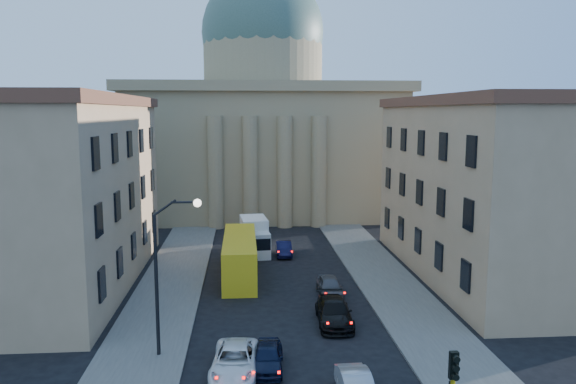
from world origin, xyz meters
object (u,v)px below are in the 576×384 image
(street_lamp, at_px, (166,264))
(city_bus, at_px, (240,255))
(car_left_near, at_px, (268,357))
(box_truck, at_px, (255,237))

(street_lamp, distance_m, city_bus, 16.14)
(street_lamp, bearing_deg, car_left_near, -19.85)
(street_lamp, height_order, city_bus, street_lamp)
(car_left_near, distance_m, box_truck, 24.78)
(street_lamp, height_order, box_truck, street_lamp)
(city_bus, bearing_deg, car_left_near, -84.88)
(car_left_near, xyz_separation_m, city_bus, (-1.57, 17.22, 1.07))
(street_lamp, height_order, car_left_near, street_lamp)
(car_left_near, height_order, box_truck, box_truck)
(car_left_near, relative_size, city_bus, 0.34)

